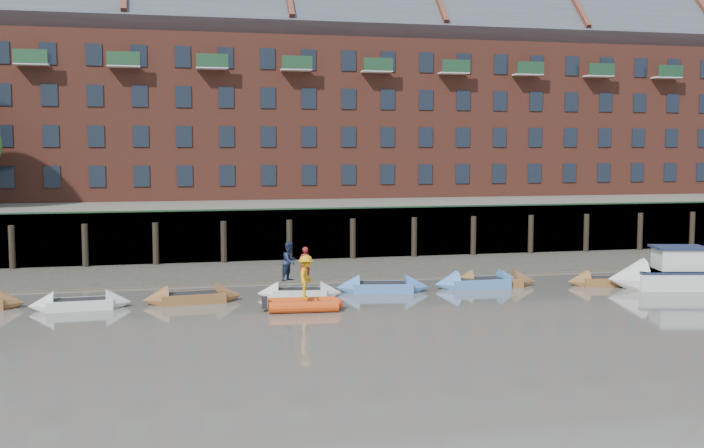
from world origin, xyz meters
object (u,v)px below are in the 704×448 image
object	(u,v)px
rowboat_5	(479,283)
person_rower_b	(290,261)
rowboat_3	(299,293)
rowboat_1	(80,304)
person_rib_crew	(306,277)
rowboat_6	(493,282)
rowboat_4	(382,287)
motor_launch	(665,275)
rib_tender	(306,305)
person_rower_a	(305,264)
rowboat_2	(193,298)
rowboat_7	(607,281)

from	to	relation	value
rowboat_5	person_rower_b	bearing A→B (deg)	-176.79
rowboat_3	rowboat_1	bearing A→B (deg)	-167.24
rowboat_3	rowboat_5	size ratio (longest dim) A/B	0.88
person_rib_crew	rowboat_6	bearing A→B (deg)	-48.99
rowboat_1	person_rib_crew	bearing A→B (deg)	-17.60
rowboat_5	rowboat_6	distance (m)	0.89
rowboat_5	rowboat_4	bearing A→B (deg)	-178.26
rowboat_5	motor_launch	xyz separation A→B (m)	(9.01, -2.26, 0.45)
rowboat_5	person_rower_b	world-z (taller)	person_rower_b
motor_launch	rowboat_3	bearing A→B (deg)	7.52
rowboat_1	rib_tender	world-z (taller)	rowboat_1
rowboat_4	person_rower_a	size ratio (longest dim) A/B	2.91
rowboat_2	person_rower_b	world-z (taller)	person_rower_b
rowboat_7	rowboat_6	bearing A→B (deg)	178.09
rowboat_2	rowboat_5	size ratio (longest dim) A/B	0.98
rowboat_3	rowboat_7	xyz separation A→B (m)	(15.91, -0.19, 0.01)
rowboat_5	rowboat_7	size ratio (longest dim) A/B	1.07
motor_launch	person_rower_b	xyz separation A→B (m)	(-18.68, 1.71, 1.01)
rowboat_4	rowboat_7	world-z (taller)	rowboat_4
rowboat_2	motor_launch	bearing A→B (deg)	-8.76
person_rower_b	person_rib_crew	world-z (taller)	person_rower_b
person_rower_b	rowboat_3	bearing A→B (deg)	-61.15
rowboat_4	person_rib_crew	distance (m)	5.89
rowboat_7	rib_tender	xyz separation A→B (m)	(-16.13, -2.99, 0.03)
rowboat_7	person_rib_crew	size ratio (longest dim) A/B	2.28
rowboat_1	rowboat_4	xyz separation A→B (m)	(13.97, 1.19, 0.01)
rowboat_5	rib_tender	size ratio (longest dim) A/B	1.40
person_rib_crew	rowboat_2	bearing A→B (deg)	77.55
rowboat_3	person_rower_a	distance (m)	1.40
rowboat_3	rowboat_6	size ratio (longest dim) A/B	0.90
rowboat_3	person_rower_b	size ratio (longest dim) A/B	2.21
rowboat_7	person_rower_a	bearing A→B (deg)	-171.95
motor_launch	person_rib_crew	world-z (taller)	person_rib_crew
rowboat_1	person_rower_b	world-z (taller)	person_rower_b
rowboat_2	rowboat_5	world-z (taller)	rowboat_5
rowboat_2	motor_launch	size ratio (longest dim) A/B	0.66
rib_tender	person_rib_crew	size ratio (longest dim) A/B	1.75
rowboat_4	rib_tender	distance (m)	5.73
person_rower_a	person_rib_crew	world-z (taller)	person_rib_crew
rowboat_1	rib_tender	distance (m)	9.88
rib_tender	person_rower_b	xyz separation A→B (m)	(-0.21, 3.28, 1.45)
rowboat_5	person_rower_a	xyz separation A→B (m)	(-8.99, -0.71, 1.34)
rowboat_2	rowboat_7	xyz separation A→B (m)	(20.86, 0.12, -0.01)
rib_tender	rowboat_1	bearing A→B (deg)	169.94
rowboat_1	rowboat_3	world-z (taller)	rowboat_1
rib_tender	person_rower_a	distance (m)	3.42
rowboat_5	motor_launch	bearing A→B (deg)	-14.08
rowboat_3	rowboat_6	bearing A→B (deg)	13.72
rowboat_7	person_rib_crew	bearing A→B (deg)	-160.80
rowboat_4	rowboat_6	distance (m)	5.93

